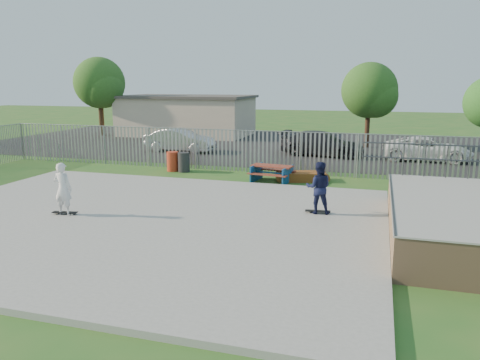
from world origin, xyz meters
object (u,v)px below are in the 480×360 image
(tree_left, at_px, (99,83))
(skater_navy, at_px, (319,188))
(skater_white, at_px, (63,189))
(trash_bin_red, at_px, (173,161))
(funbox, at_px, (302,176))
(trash_bin_grey, at_px, (184,162))
(car_silver, at_px, (180,140))
(car_dark, at_px, (322,144))
(tree_mid, at_px, (369,90))
(picnic_table, at_px, (272,173))
(car_white, at_px, (427,149))

(tree_left, bearing_deg, skater_navy, -43.19)
(skater_white, bearing_deg, tree_left, -60.01)
(trash_bin_red, height_order, skater_white, skater_white)
(funbox, distance_m, skater_white, 10.16)
(trash_bin_grey, xyz_separation_m, car_silver, (-2.81, 6.00, 0.26))
(car_dark, bearing_deg, tree_mid, -20.48)
(trash_bin_red, xyz_separation_m, tree_mid, (8.78, 11.30, 3.25))
(tree_left, xyz_separation_m, skater_white, (12.13, -21.03, -3.20))
(car_silver, height_order, tree_mid, tree_mid)
(skater_white, bearing_deg, trash_bin_grey, -93.14)
(picnic_table, relative_size, tree_left, 0.31)
(car_silver, bearing_deg, trash_bin_grey, -153.98)
(picnic_table, xyz_separation_m, car_dark, (1.20, 7.96, 0.36))
(trash_bin_red, xyz_separation_m, car_silver, (-2.20, 5.96, 0.26))
(picnic_table, relative_size, funbox, 0.91)
(picnic_table, bearing_deg, tree_left, 149.55)
(tree_mid, bearing_deg, trash_bin_grey, -125.78)
(car_dark, relative_size, skater_navy, 2.95)
(skater_white, bearing_deg, car_dark, -112.23)
(skater_white, bearing_deg, picnic_table, -124.58)
(funbox, bearing_deg, tree_left, 128.16)
(car_silver, height_order, tree_left, tree_left)
(funbox, height_order, tree_mid, tree_mid)
(funbox, bearing_deg, trash_bin_red, 159.08)
(car_silver, distance_m, skater_white, 14.61)
(car_silver, xyz_separation_m, car_dark, (8.60, 0.87, 0.00))
(car_silver, bearing_deg, skater_navy, -139.15)
(car_white, distance_m, tree_left, 25.06)
(car_white, relative_size, skater_white, 2.81)
(car_silver, bearing_deg, picnic_table, -132.82)
(tree_left, height_order, tree_mid, tree_left)
(skater_navy, bearing_deg, skater_white, 11.08)
(trash_bin_red, bearing_deg, skater_navy, -37.61)
(skater_white, bearing_deg, trash_bin_red, -89.03)
(skater_navy, bearing_deg, car_dark, -90.31)
(tree_left, bearing_deg, funbox, -35.40)
(funbox, bearing_deg, picnic_table, -168.93)
(tree_left, bearing_deg, skater_white, -60.03)
(funbox, bearing_deg, trash_bin_grey, 159.06)
(funbox, height_order, skater_navy, skater_navy)
(funbox, xyz_separation_m, trash_bin_grey, (-5.80, 0.46, 0.28))
(car_silver, distance_m, tree_mid, 12.58)
(picnic_table, distance_m, skater_white, 8.92)
(trash_bin_red, bearing_deg, car_dark, 46.88)
(trash_bin_grey, xyz_separation_m, car_white, (11.51, 6.72, 0.20))
(tree_left, bearing_deg, picnic_table, -38.56)
(picnic_table, height_order, trash_bin_grey, trash_bin_grey)
(car_dark, bearing_deg, skater_navy, -166.11)
(picnic_table, xyz_separation_m, funbox, (1.21, 0.63, -0.18))
(skater_navy, bearing_deg, tree_left, -49.78)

